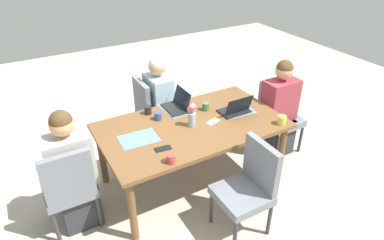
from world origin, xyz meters
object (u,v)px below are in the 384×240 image
(chair_head_right_left_far, at_px, (69,185))
(flower_vase, at_px, (192,113))
(coffee_mug_centre_left, at_px, (148,110))
(coffee_mug_centre_right, at_px, (158,116))
(laptop_near_left_near, at_px, (177,105))
(laptop_head_left_left_mid, at_px, (236,109))
(dining_table, at_px, (192,130))
(person_head_left_left_mid, at_px, (278,113))
(person_head_right_left_far, at_px, (73,176))
(phone_silver, at_px, (213,122))
(chair_far_right_near, at_px, (249,185))
(coffee_mug_near_left, at_px, (171,159))
(chair_head_left_left_mid, at_px, (277,111))
(chair_near_left_near, at_px, (152,110))
(coffee_mug_far_left, at_px, (206,106))
(coffee_mug_near_right, at_px, (282,120))
(phone_black, at_px, (163,149))
(person_near_left_near, at_px, (159,108))

(chair_head_right_left_far, height_order, flower_vase, flower_vase)
(coffee_mug_centre_left, height_order, coffee_mug_centre_right, coffee_mug_centre_left)
(laptop_near_left_near, relative_size, laptop_head_left_left_mid, 1.00)
(dining_table, relative_size, person_head_left_left_mid, 1.56)
(person_head_right_left_far, xyz_separation_m, phone_silver, (-1.42, 0.10, 0.21))
(chair_far_right_near, height_order, coffee_mug_near_left, chair_far_right_near)
(chair_head_left_left_mid, distance_m, laptop_near_left_near, 1.29)
(chair_near_left_near, bearing_deg, laptop_head_left_left_mid, 123.61)
(person_head_left_left_mid, bearing_deg, chair_head_right_left_far, 0.82)
(chair_far_right_near, distance_m, coffee_mug_far_left, 1.05)
(coffee_mug_near_left, xyz_separation_m, phone_silver, (-0.67, -0.39, -0.04))
(chair_head_right_left_far, relative_size, flower_vase, 3.54)
(coffee_mug_centre_left, bearing_deg, coffee_mug_centre_right, 104.70)
(coffee_mug_near_right, bearing_deg, person_head_right_left_far, -13.48)
(chair_far_right_near, bearing_deg, chair_head_right_left_far, -29.21)
(laptop_head_left_left_mid, bearing_deg, chair_head_right_left_far, 0.41)
(person_head_right_left_far, relative_size, laptop_near_left_near, 3.73)
(coffee_mug_near_left, xyz_separation_m, phone_black, (-0.02, -0.21, -0.04))
(chair_head_left_left_mid, bearing_deg, person_near_left_near, -30.86)
(coffee_mug_near_right, bearing_deg, coffee_mug_centre_right, -33.67)
(chair_near_left_near, distance_m, phone_black, 1.20)
(coffee_mug_centre_right, bearing_deg, chair_near_left_near, -106.47)
(coffee_mug_centre_right, bearing_deg, coffee_mug_centre_left, -75.30)
(coffee_mug_centre_left, bearing_deg, dining_table, 125.89)
(chair_head_right_left_far, xyz_separation_m, coffee_mug_near_right, (-2.06, 0.41, 0.28))
(coffee_mug_centre_left, relative_size, phone_silver, 0.61)
(phone_black, bearing_deg, coffee_mug_centre_left, 84.72)
(chair_far_right_near, height_order, laptop_head_left_left_mid, laptop_head_left_left_mid)
(chair_head_right_left_far, bearing_deg, chair_near_left_near, -142.52)
(laptop_near_left_near, xyz_separation_m, coffee_mug_centre_left, (0.33, -0.05, 0.00))
(coffee_mug_centre_right, bearing_deg, chair_head_left_left_mid, 172.97)
(phone_silver, bearing_deg, chair_far_right_near, 67.76)
(chair_near_left_near, relative_size, flower_vase, 3.54)
(flower_vase, bearing_deg, chair_head_left_left_mid, -175.74)
(chair_head_left_left_mid, distance_m, person_head_left_left_mid, 0.10)
(laptop_head_left_left_mid, distance_m, phone_black, 0.99)
(dining_table, bearing_deg, coffee_mug_near_right, 150.69)
(coffee_mug_near_left, xyz_separation_m, coffee_mug_far_left, (-0.74, -0.64, 0.00))
(phone_silver, bearing_deg, chair_head_left_left_mid, 171.98)
(person_near_left_near, distance_m, chair_far_right_near, 1.64)
(laptop_near_left_near, bearing_deg, person_head_left_left_mid, 162.23)
(person_head_left_left_mid, height_order, coffee_mug_near_left, person_head_left_left_mid)
(person_head_left_left_mid, height_order, phone_silver, person_head_left_left_mid)
(chair_head_left_left_mid, relative_size, chair_far_right_near, 1.00)
(person_head_right_left_far, bearing_deg, chair_far_right_near, 147.36)
(person_head_left_left_mid, distance_m, coffee_mug_near_left, 1.73)
(person_head_right_left_far, distance_m, coffee_mug_centre_right, 1.01)
(person_head_right_left_far, height_order, coffee_mug_far_left, person_head_right_left_far)
(coffee_mug_near_right, relative_size, coffee_mug_centre_right, 1.14)
(chair_far_right_near, bearing_deg, dining_table, -81.71)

